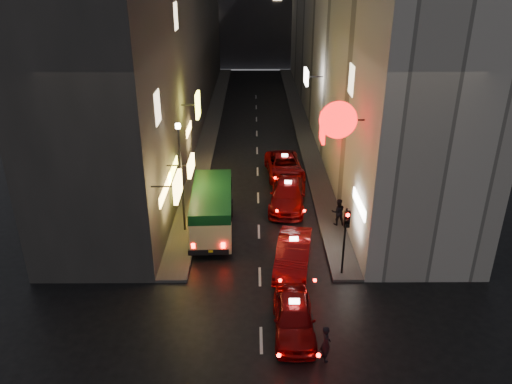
{
  "coord_description": "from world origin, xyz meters",
  "views": [
    {
      "loc": [
        -0.29,
        -11.85,
        13.9
      ],
      "look_at": [
        -0.16,
        13.0,
        2.48
      ],
      "focal_mm": 35.0,
      "sensor_mm": 36.0,
      "label": 1
    }
  ],
  "objects_px": {
    "taxi_near": "(294,315)",
    "pedestrian_crossing": "(326,341)",
    "traffic_light": "(346,228)",
    "lamp_post": "(181,171)",
    "minibus": "(212,206)"
  },
  "relations": [
    {
      "from": "taxi_near",
      "to": "pedestrian_crossing",
      "type": "bearing_deg",
      "value": -56.15
    },
    {
      "from": "taxi_near",
      "to": "lamp_post",
      "type": "relative_size",
      "value": 0.83
    },
    {
      "from": "traffic_light",
      "to": "lamp_post",
      "type": "distance_m",
      "value": 9.42
    },
    {
      "from": "pedestrian_crossing",
      "to": "lamp_post",
      "type": "distance_m",
      "value": 12.38
    },
    {
      "from": "traffic_light",
      "to": "lamp_post",
      "type": "relative_size",
      "value": 0.56
    },
    {
      "from": "taxi_near",
      "to": "pedestrian_crossing",
      "type": "relative_size",
      "value": 2.95
    },
    {
      "from": "pedestrian_crossing",
      "to": "taxi_near",
      "type": "bearing_deg",
      "value": 23.31
    },
    {
      "from": "minibus",
      "to": "taxi_near",
      "type": "distance_m",
      "value": 9.3
    },
    {
      "from": "minibus",
      "to": "lamp_post",
      "type": "xyz_separation_m",
      "value": [
        -1.6,
        0.05,
        2.07
      ]
    },
    {
      "from": "traffic_light",
      "to": "lamp_post",
      "type": "bearing_deg",
      "value": 151.09
    },
    {
      "from": "pedestrian_crossing",
      "to": "traffic_light",
      "type": "distance_m",
      "value": 6.03
    },
    {
      "from": "taxi_near",
      "to": "pedestrian_crossing",
      "type": "height_order",
      "value": "taxi_near"
    },
    {
      "from": "traffic_light",
      "to": "lamp_post",
      "type": "height_order",
      "value": "lamp_post"
    },
    {
      "from": "minibus",
      "to": "taxi_near",
      "type": "height_order",
      "value": "minibus"
    },
    {
      "from": "traffic_light",
      "to": "lamp_post",
      "type": "xyz_separation_m",
      "value": [
        -8.2,
        4.53,
        1.04
      ]
    }
  ]
}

